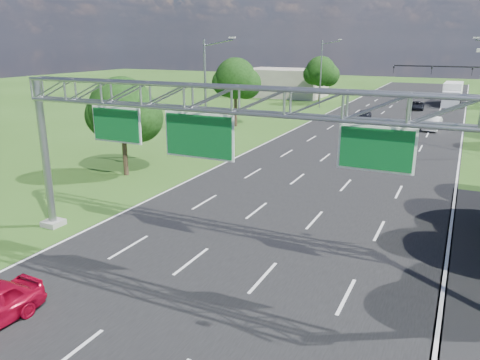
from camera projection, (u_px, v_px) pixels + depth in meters
The scene contains 15 objects.
ground at pixel (334, 171), 36.85m from camera, with size 220.00×220.00×0.00m, color #2B4D17.
road at pixel (334, 171), 36.85m from camera, with size 18.00×180.00×0.02m, color black.
road_flare at pixel (480, 295), 18.78m from camera, with size 3.00×30.00×0.02m, color black.
sign_gantry at pixel (237, 114), 19.20m from camera, with size 23.50×1.00×9.56m.
traffic_signal at pixel (459, 78), 62.52m from camera, with size 12.21×0.24×7.00m.
streetlight_l_near at pixel (207, 93), 39.97m from camera, with size 2.97×0.22×10.16m.
streetlight_l_far at pixel (322, 71), 70.21m from camera, with size 2.97×0.22×10.16m.
tree_verge_la at pixel (123, 113), 34.41m from camera, with size 5.76×4.80×7.40m.
tree_verge_lb at pixel (236, 80), 54.93m from camera, with size 5.76×4.80×8.06m.
tree_verge_lc at pixel (321, 73), 75.41m from camera, with size 5.76×4.80×7.62m.
building_left at pixel (285, 83), 86.77m from camera, with size 14.00×10.00×5.00m, color gray.
car_queue_b at pixel (417, 106), 70.04m from camera, with size 2.04×4.42×1.23m, color black.
car_queue_c at pixel (364, 116), 59.93m from camera, with size 1.62×4.03×1.37m, color black.
car_queue_d at pixel (432, 124), 53.72m from camera, with size 1.59×4.55×1.50m, color silver.
box_truck at pixel (452, 94), 75.01m from camera, with size 2.83×9.27×3.50m.
Camera 1 is at (8.75, -5.23, 9.75)m, focal length 35.00 mm.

